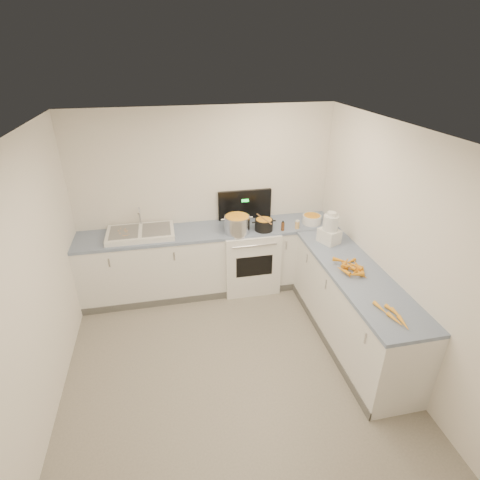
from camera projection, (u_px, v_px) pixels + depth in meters
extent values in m
cube|color=white|center=(211.00, 261.00, 5.28)|extent=(3.50, 0.60, 0.90)
cube|color=#798BAC|center=(209.00, 231.00, 5.06)|extent=(3.50, 0.62, 0.04)
cube|color=white|center=(351.00, 308.00, 4.32)|extent=(0.60, 2.20, 0.90)
cube|color=#798BAC|center=(357.00, 273.00, 4.10)|extent=(0.62, 2.20, 0.04)
cube|color=white|center=(249.00, 258.00, 5.35)|extent=(0.76, 0.65, 0.90)
cube|color=black|center=(245.00, 205.00, 5.30)|extent=(0.76, 0.05, 0.42)
cube|color=white|center=(141.00, 233.00, 4.87)|extent=(0.86, 0.52, 0.07)
cube|color=slate|center=(124.00, 232.00, 4.82)|extent=(0.36, 0.42, 0.01)
cube|color=slate|center=(156.00, 229.00, 4.89)|extent=(0.36, 0.42, 0.01)
cylinder|color=silver|center=(140.00, 216.00, 5.00)|extent=(0.03, 0.03, 0.24)
cylinder|color=silver|center=(237.00, 225.00, 4.94)|extent=(0.44, 0.44, 0.25)
cylinder|color=black|center=(264.00, 225.00, 5.01)|extent=(0.32, 0.32, 0.17)
cylinder|color=#AD7A47|center=(264.00, 219.00, 4.96)|extent=(0.12, 0.37, 0.02)
cylinder|color=white|center=(312.00, 219.00, 5.21)|extent=(0.26, 0.26, 0.12)
cylinder|color=#593319|center=(283.00, 226.00, 5.00)|extent=(0.05, 0.05, 0.12)
cylinder|color=#E5B266|center=(297.00, 225.00, 5.06)|extent=(0.06, 0.06, 0.10)
cube|color=white|center=(329.00, 236.00, 4.68)|extent=(0.28, 0.30, 0.18)
cylinder|color=silver|center=(331.00, 223.00, 4.60)|extent=(0.19, 0.19, 0.19)
cylinder|color=white|center=(332.00, 214.00, 4.55)|extent=(0.11, 0.11, 0.04)
cone|color=orange|center=(361.00, 273.00, 4.03)|extent=(0.08, 0.19, 0.04)
cone|color=orange|center=(359.00, 273.00, 4.04)|extent=(0.06, 0.18, 0.04)
cone|color=orange|center=(344.00, 265.00, 4.17)|extent=(0.07, 0.17, 0.05)
cone|color=orange|center=(347.00, 273.00, 4.05)|extent=(0.06, 0.18, 0.04)
cone|color=orange|center=(356.00, 270.00, 4.09)|extent=(0.17, 0.11, 0.05)
cone|color=orange|center=(358.00, 265.00, 4.17)|extent=(0.06, 0.22, 0.04)
cone|color=orange|center=(362.00, 270.00, 4.08)|extent=(0.15, 0.19, 0.05)
cone|color=orange|center=(356.00, 271.00, 4.06)|extent=(0.19, 0.16, 0.05)
cone|color=orange|center=(350.00, 261.00, 4.26)|extent=(0.17, 0.11, 0.04)
cone|color=orange|center=(356.00, 274.00, 3.97)|extent=(0.17, 0.06, 0.05)
cone|color=orange|center=(349.00, 266.00, 4.12)|extent=(0.11, 0.20, 0.04)
cone|color=orange|center=(344.00, 271.00, 4.04)|extent=(0.11, 0.18, 0.05)
cone|color=orange|center=(345.00, 263.00, 4.16)|extent=(0.18, 0.19, 0.05)
cone|color=orange|center=(351.00, 266.00, 4.11)|extent=(0.17, 0.07, 0.04)
cone|color=orange|center=(340.00, 260.00, 4.20)|extent=(0.16, 0.14, 0.05)
cone|color=orange|center=(354.00, 265.00, 4.12)|extent=(0.13, 0.20, 0.04)
cone|color=#FFA526|center=(403.00, 323.00, 3.31)|extent=(0.06, 0.18, 0.04)
cone|color=#FFA526|center=(395.00, 319.00, 3.35)|extent=(0.07, 0.18, 0.04)
cone|color=#FFA526|center=(397.00, 314.00, 3.41)|extent=(0.05, 0.17, 0.04)
cone|color=#FFA526|center=(392.00, 310.00, 3.46)|extent=(0.07, 0.17, 0.04)
cone|color=#FFA526|center=(380.00, 308.00, 3.50)|extent=(0.07, 0.18, 0.04)
cube|color=tan|center=(126.00, 232.00, 4.82)|extent=(0.03, 0.04, 0.00)
cube|color=tan|center=(127.00, 231.00, 4.84)|extent=(0.01, 0.04, 0.00)
cube|color=tan|center=(120.00, 233.00, 4.77)|extent=(0.02, 0.05, 0.00)
cube|color=tan|center=(125.00, 231.00, 4.84)|extent=(0.03, 0.03, 0.00)
cube|color=tan|center=(129.00, 234.00, 4.75)|extent=(0.03, 0.02, 0.00)
cube|color=tan|center=(121.00, 229.00, 4.89)|extent=(0.01, 0.03, 0.00)
cube|color=tan|center=(125.00, 229.00, 4.88)|extent=(0.02, 0.04, 0.00)
cube|color=tan|center=(118.00, 231.00, 4.83)|extent=(0.02, 0.04, 0.00)
cube|color=tan|center=(122.00, 231.00, 4.85)|extent=(0.05, 0.03, 0.00)
cube|color=tan|center=(124.00, 236.00, 4.71)|extent=(0.04, 0.04, 0.00)
cube|color=tan|center=(126.00, 236.00, 4.71)|extent=(0.05, 0.01, 0.00)
cube|color=tan|center=(129.00, 232.00, 4.83)|extent=(0.03, 0.03, 0.00)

